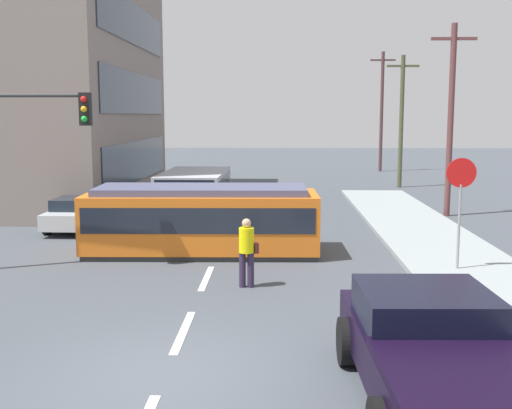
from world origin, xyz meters
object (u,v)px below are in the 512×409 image
object	(u,v)px
traffic_light_mast	(26,143)
city_bus	(195,190)
pickup_truck_parked	(433,351)
utility_pole_distant	(382,110)
streetcar_tram	(202,219)
pedestrian_crossing	(247,249)
utility_pole_far	(401,119)
utility_pole_mid	(451,117)
parked_sedan_mid	(85,212)
stop_sign	(461,190)

from	to	relation	value
traffic_light_mast	city_bus	bearing A→B (deg)	72.14
pickup_truck_parked	utility_pole_distant	bearing A→B (deg)	82.00
streetcar_tram	pickup_truck_parked	bearing A→B (deg)	-65.83
pedestrian_crossing	utility_pole_distant	xyz separation A→B (m)	(8.28, 31.91, 3.54)
streetcar_tram	utility_pole_distant	bearing A→B (deg)	70.81
pickup_truck_parked	utility_pole_far	xyz separation A→B (m)	(4.79, 27.64, 3.08)
utility_pole_far	utility_pole_distant	size ratio (longest dim) A/B	0.86
utility_pole_mid	streetcar_tram	bearing A→B (deg)	-141.34
pickup_truck_parked	parked_sedan_mid	world-z (taller)	pickup_truck_parked
city_bus	pickup_truck_parked	world-z (taller)	city_bus
pickup_truck_parked	pedestrian_crossing	bearing A→B (deg)	115.46
city_bus	pickup_truck_parked	xyz separation A→B (m)	(5.63, -17.34, -0.22)
pedestrian_crossing	stop_sign	xyz separation A→B (m)	(5.42, 1.50, 1.25)
city_bus	stop_sign	distance (m)	12.70
city_bus	pickup_truck_parked	distance (m)	18.23
utility_pole_far	utility_pole_distant	xyz separation A→B (m)	(0.56, 10.41, 0.60)
city_bus	utility_pole_far	distance (m)	14.93
city_bus	utility_pole_mid	bearing A→B (deg)	-0.37
traffic_light_mast	utility_pole_distant	xyz separation A→B (m)	(14.09, 30.39, 1.09)
parked_sedan_mid	utility_pole_mid	size ratio (longest dim) A/B	0.55
city_bus	utility_pole_far	world-z (taller)	utility_pole_far
traffic_light_mast	stop_sign	bearing A→B (deg)	-0.12
pedestrian_crossing	pickup_truck_parked	bearing A→B (deg)	-64.54
stop_sign	parked_sedan_mid	bearing A→B (deg)	151.91
city_bus	traffic_light_mast	size ratio (longest dim) A/B	1.12
pedestrian_crossing	utility_pole_mid	distance (m)	13.86
pickup_truck_parked	utility_pole_distant	xyz separation A→B (m)	(5.35, 38.06, 3.68)
pedestrian_crossing	utility_pole_mid	bearing A→B (deg)	55.38
pedestrian_crossing	streetcar_tram	bearing A→B (deg)	112.02
pickup_truck_parked	parked_sedan_mid	distance (m)	16.63
streetcar_tram	parked_sedan_mid	size ratio (longest dim) A/B	1.62
utility_pole_mid	utility_pole_far	size ratio (longest dim) A/B	1.04
utility_pole_mid	pickup_truck_parked	bearing A→B (deg)	-105.38
streetcar_tram	pedestrian_crossing	world-z (taller)	streetcar_tram
stop_sign	utility_pole_far	size ratio (longest dim) A/B	0.39
streetcar_tram	parked_sedan_mid	distance (m)	6.18
city_bus	utility_pole_distant	size ratio (longest dim) A/B	0.62
pedestrian_crossing	stop_sign	world-z (taller)	stop_sign
parked_sedan_mid	utility_pole_far	size ratio (longest dim) A/B	0.57
stop_sign	traffic_light_mast	distance (m)	11.30
pickup_truck_parked	parked_sedan_mid	size ratio (longest dim) A/B	1.19
stop_sign	utility_pole_mid	distance (m)	10.05
pickup_truck_parked	stop_sign	world-z (taller)	stop_sign
utility_pole_far	utility_pole_distant	world-z (taller)	utility_pole_distant
utility_pole_mid	utility_pole_distant	xyz separation A→B (m)	(0.60, 20.79, 0.46)
streetcar_tram	utility_pole_mid	world-z (taller)	utility_pole_mid
utility_pole_distant	city_bus	bearing A→B (deg)	-117.91
utility_pole_distant	utility_pole_mid	bearing A→B (deg)	-91.65
utility_pole_mid	utility_pole_distant	bearing A→B (deg)	88.35
streetcar_tram	city_bus	bearing A→B (deg)	99.04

